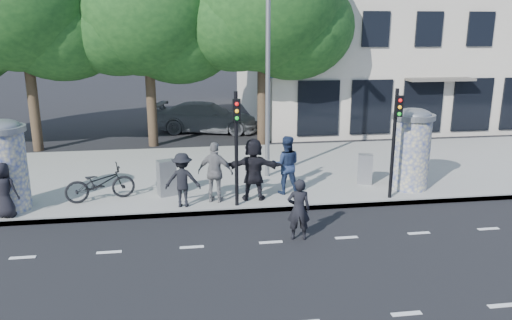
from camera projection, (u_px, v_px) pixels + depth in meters
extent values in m
plane|color=black|center=(282.00, 268.00, 11.36)|extent=(120.00, 120.00, 0.00)
cube|color=gray|center=(242.00, 172.00, 18.50)|extent=(40.00, 8.00, 0.15)
cube|color=slate|center=(258.00, 210.00, 14.73)|extent=(40.00, 0.10, 0.16)
cube|color=silver|center=(271.00, 242.00, 12.69)|extent=(32.00, 0.12, 0.01)
cylinder|color=beige|center=(6.00, 171.00, 14.31)|extent=(1.20, 1.20, 2.30)
cylinder|color=slate|center=(0.00, 129.00, 13.99)|extent=(1.36, 1.36, 0.16)
ellipsoid|color=slate|center=(0.00, 126.00, 13.97)|extent=(1.10, 1.10, 0.38)
cylinder|color=beige|center=(411.00, 154.00, 16.24)|extent=(1.20, 1.20, 2.30)
cylinder|color=slate|center=(414.00, 117.00, 15.92)|extent=(1.36, 1.36, 0.16)
ellipsoid|color=slate|center=(414.00, 114.00, 15.90)|extent=(1.10, 1.10, 0.38)
cylinder|color=black|center=(236.00, 150.00, 14.47)|extent=(0.11, 0.11, 3.40)
cube|color=black|center=(237.00, 110.00, 13.99)|extent=(0.22, 0.14, 0.62)
cylinder|color=black|center=(393.00, 144.00, 15.14)|extent=(0.11, 0.11, 3.40)
cube|color=black|center=(399.00, 106.00, 14.66)|extent=(0.22, 0.14, 0.62)
cylinder|color=slate|center=(268.00, 62.00, 16.80)|extent=(0.16, 0.16, 8.00)
cylinder|color=#38281C|center=(33.00, 97.00, 21.50)|extent=(0.44, 0.44, 4.73)
cylinder|color=#38281C|center=(151.00, 98.00, 22.43)|extent=(0.44, 0.44, 4.41)
ellipsoid|color=#153C16|center=(146.00, 8.00, 21.43)|extent=(6.80, 6.80, 5.78)
cylinder|color=#38281C|center=(262.00, 95.00, 22.73)|extent=(0.44, 0.44, 4.59)
ellipsoid|color=#153C16|center=(262.00, 3.00, 21.68)|extent=(7.00, 7.00, 5.95)
cube|color=beige|center=(411.00, 15.00, 30.60)|extent=(20.00, 15.00, 12.00)
cube|color=black|center=(472.00, 105.00, 24.52)|extent=(18.00, 0.10, 2.60)
cube|color=#59544C|center=(440.00, 79.00, 23.57)|extent=(3.20, 0.90, 0.12)
cube|color=#194C8C|center=(283.00, 74.00, 22.77)|extent=(1.60, 0.06, 0.30)
imported|color=black|center=(4.00, 190.00, 13.80)|extent=(0.85, 0.65, 1.57)
imported|color=#1E2C4B|center=(286.00, 165.00, 15.76)|extent=(1.01, 0.84, 1.87)
imported|color=black|center=(183.00, 180.00, 14.63)|extent=(1.12, 0.73, 1.62)
imported|color=slate|center=(215.00, 172.00, 14.97)|extent=(1.23, 0.94, 1.85)
imported|color=black|center=(253.00, 169.00, 15.18)|extent=(1.87, 0.91, 1.93)
imported|color=black|center=(299.00, 209.00, 12.71)|extent=(0.64, 0.46, 1.62)
imported|color=black|center=(100.00, 183.00, 15.20)|extent=(1.26, 2.19, 1.09)
cube|color=gray|center=(167.00, 178.00, 15.67)|extent=(0.64, 0.55, 1.13)
cube|color=gray|center=(365.00, 169.00, 16.86)|extent=(0.57, 0.49, 1.01)
imported|color=slate|center=(207.00, 117.00, 25.83)|extent=(3.39, 5.65, 1.53)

